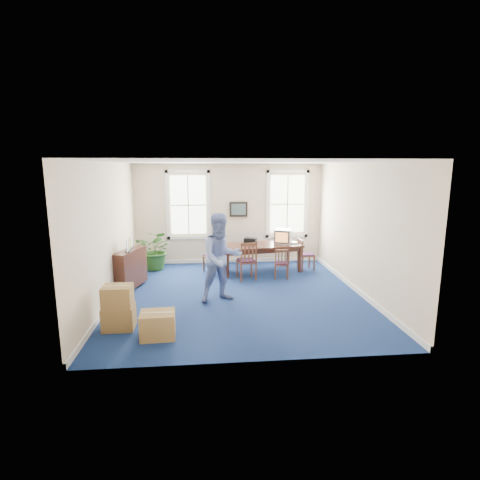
{
  "coord_description": "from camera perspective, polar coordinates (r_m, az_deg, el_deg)",
  "views": [
    {
      "loc": [
        -0.79,
        -8.74,
        3.07
      ],
      "look_at": [
        0.1,
        0.6,
        1.25
      ],
      "focal_mm": 28.0,
      "sensor_mm": 36.0,
      "label": 1
    }
  ],
  "objects": [
    {
      "name": "man",
      "position": [
        8.62,
        -2.86,
        -2.72
      ],
      "size": [
        1.2,
        1.05,
        2.06
      ],
      "primitive_type": "imported",
      "rotation": [
        0.0,
        0.0,
        0.31
      ],
      "color": "#7489CA",
      "rests_on": "ground"
    },
    {
      "name": "chair_end_right",
      "position": [
        11.53,
        10.04,
        -2.18
      ],
      "size": [
        0.48,
        0.48,
        0.96
      ],
      "primitive_type": null,
      "rotation": [
        0.0,
        0.0,
        1.7
      ],
      "color": "brown",
      "rests_on": "ground"
    },
    {
      "name": "potted_plant",
      "position": [
        11.64,
        -12.65,
        -1.47
      ],
      "size": [
        1.35,
        1.26,
        1.23
      ],
      "primitive_type": "imported",
      "rotation": [
        0.0,
        0.0,
        -0.32
      ],
      "color": "#224B18",
      "rests_on": "ground"
    },
    {
      "name": "baseboard_left",
      "position": [
        9.49,
        -18.6,
        -8.1
      ],
      "size": [
        0.04,
        6.5,
        0.12
      ],
      "primitive_type": "cube",
      "color": "white",
      "rests_on": "ground"
    },
    {
      "name": "conference_table",
      "position": [
        11.25,
        3.01,
        -2.7
      ],
      "size": [
        2.57,
        1.5,
        0.82
      ],
      "primitive_type": null,
      "rotation": [
        0.0,
        0.0,
        0.17
      ],
      "color": "#401F15",
      "rests_on": "ground"
    },
    {
      "name": "ceiling",
      "position": [
        8.77,
        -0.28,
        11.83
      ],
      "size": [
        6.5,
        6.5,
        0.0
      ],
      "primitive_type": "plane",
      "rotation": [
        3.14,
        0.0,
        0.0
      ],
      "color": "white",
      "rests_on": "ground"
    },
    {
      "name": "wall_right",
      "position": [
        9.64,
        17.79,
        1.68
      ],
      "size": [
        0.0,
        6.5,
        6.5
      ],
      "primitive_type": "plane",
      "rotation": [
        1.57,
        0.0,
        -1.57
      ],
      "color": "beige",
      "rests_on": "ground"
    },
    {
      "name": "wall_left",
      "position": [
        9.13,
        -19.38,
        1.09
      ],
      "size": [
        0.0,
        6.5,
        6.5
      ],
      "primitive_type": "plane",
      "rotation": [
        1.57,
        0.0,
        1.57
      ],
      "color": "beige",
      "rests_on": "ground"
    },
    {
      "name": "crt_tv",
      "position": [
        11.3,
        6.58,
        0.55
      ],
      "size": [
        0.64,
        0.66,
        0.43
      ],
      "primitive_type": null,
      "rotation": [
        0.0,
        0.0,
        -0.39
      ],
      "color": "#B7B7BC",
      "rests_on": "conference_table"
    },
    {
      "name": "wall_front",
      "position": [
        5.74,
        2.68,
        -3.88
      ],
      "size": [
        6.5,
        0.0,
        6.5
      ],
      "primitive_type": "plane",
      "rotation": [
        -1.57,
        0.0,
        0.0
      ],
      "color": "beige",
      "rests_on": "ground"
    },
    {
      "name": "equipment_bag",
      "position": [
        11.16,
        1.61,
        -0.16
      ],
      "size": [
        0.43,
        0.35,
        0.18
      ],
      "primitive_type": "cube",
      "rotation": [
        0.0,
        0.0,
        -0.34
      ],
      "color": "black",
      "rests_on": "conference_table"
    },
    {
      "name": "wall_back",
      "position": [
        12.1,
        -1.67,
        4.0
      ],
      "size": [
        6.5,
        0.0,
        6.5
      ],
      "primitive_type": "plane",
      "rotation": [
        1.57,
        0.0,
        0.0
      ],
      "color": "beige",
      "rests_on": "ground"
    },
    {
      "name": "window_left",
      "position": [
        12.04,
        -7.89,
        5.3
      ],
      "size": [
        1.4,
        0.12,
        2.2
      ],
      "primitive_type": null,
      "color": "white",
      "rests_on": "ground"
    },
    {
      "name": "chair_near_right",
      "position": [
        10.55,
        6.33,
        -3.55
      ],
      "size": [
        0.45,
        0.45,
        0.87
      ],
      "primitive_type": null,
      "rotation": [
        0.0,
        0.0,
        2.99
      ],
      "color": "brown",
      "rests_on": "ground"
    },
    {
      "name": "window_right",
      "position": [
        12.32,
        7.22,
        5.45
      ],
      "size": [
        1.4,
        0.12,
        2.2
      ],
      "primitive_type": null,
      "color": "white",
      "rests_on": "ground"
    },
    {
      "name": "baseboard_right",
      "position": [
        9.98,
        17.11,
        -7.08
      ],
      "size": [
        0.04,
        6.5,
        0.12
      ],
      "primitive_type": "cube",
      "color": "white",
      "rests_on": "ground"
    },
    {
      "name": "wall_picture",
      "position": [
        12.06,
        -0.23,
        4.7
      ],
      "size": [
        0.58,
        0.06,
        0.48
      ],
      "primitive_type": null,
      "color": "black",
      "rests_on": "ground"
    },
    {
      "name": "brochure_rack",
      "position": [
        9.82,
        -16.48,
        -0.98
      ],
      "size": [
        0.36,
        0.69,
        0.31
      ],
      "primitive_type": null,
      "rotation": [
        0.0,
        0.0,
        -0.37
      ],
      "color": "#99999E",
      "rests_on": "credenza"
    },
    {
      "name": "game_console",
      "position": [
        11.36,
        8.24,
        -0.42
      ],
      "size": [
        0.17,
        0.21,
        0.05
      ],
      "primitive_type": "cube",
      "rotation": [
        0.0,
        0.0,
        0.01
      ],
      "color": "white",
      "rests_on": "conference_table"
    },
    {
      "name": "chair_end_left",
      "position": [
        11.11,
        -4.28,
        -2.4
      ],
      "size": [
        0.59,
        0.59,
        1.01
      ],
      "primitive_type": null,
      "rotation": [
        0.0,
        0.0,
        -1.2
      ],
      "color": "brown",
      "rests_on": "ground"
    },
    {
      "name": "floor",
      "position": [
        9.3,
        -0.26,
        -8.31
      ],
      "size": [
        6.5,
        6.5,
        0.0
      ],
      "primitive_type": "plane",
      "color": "navy",
      "rests_on": "ground"
    },
    {
      "name": "credenza",
      "position": [
        9.97,
        -16.38,
        -4.54
      ],
      "size": [
        0.68,
        1.27,
        0.96
      ],
      "primitive_type": "cube",
      "rotation": [
        0.0,
        0.0,
        -0.29
      ],
      "color": "#401F15",
      "rests_on": "ground"
    },
    {
      "name": "baseboard_back",
      "position": [
        12.36,
        -1.62,
        -3.12
      ],
      "size": [
        6.0,
        0.04,
        0.12
      ],
      "primitive_type": "cube",
      "color": "white",
      "rests_on": "ground"
    },
    {
      "name": "cardboard_boxes",
      "position": [
        7.71,
        -16.23,
        -9.31
      ],
      "size": [
        1.63,
        1.63,
        0.91
      ],
      "primitive_type": null,
      "rotation": [
        0.0,
        0.0,
        0.03
      ],
      "color": "#A17942",
      "rests_on": "ground"
    },
    {
      "name": "chair_near_left",
      "position": [
        10.37,
        0.99,
        -3.15
      ],
      "size": [
        0.56,
        0.56,
        1.08
      ],
      "primitive_type": null,
      "rotation": [
        0.0,
        0.0,
        3.32
      ],
      "color": "brown",
      "rests_on": "ground"
    }
  ]
}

